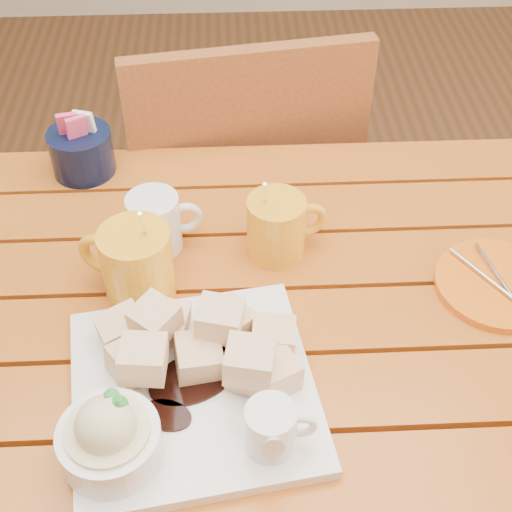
{
  "coord_description": "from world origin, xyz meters",
  "views": [
    {
      "loc": [
        0.03,
        -0.62,
        1.47
      ],
      "look_at": [
        0.06,
        0.05,
        0.82
      ],
      "focal_mm": 50.0,
      "sensor_mm": 36.0,
      "label": 1
    }
  ],
  "objects_px": {
    "coffee_mug_left": "(135,262)",
    "orange_saucer": "(499,284)",
    "coffee_mug_right": "(278,226)",
    "table": "(216,371)",
    "dessert_plate": "(179,389)",
    "chair_far": "(240,198)"
  },
  "relations": [
    {
      "from": "table",
      "to": "orange_saucer",
      "type": "xyz_separation_m",
      "value": [
        0.4,
        0.04,
        0.11
      ]
    },
    {
      "from": "coffee_mug_left",
      "to": "chair_far",
      "type": "xyz_separation_m",
      "value": [
        0.15,
        0.49,
        -0.3
      ]
    },
    {
      "from": "table",
      "to": "coffee_mug_right",
      "type": "distance_m",
      "value": 0.23
    },
    {
      "from": "coffee_mug_left",
      "to": "orange_saucer",
      "type": "distance_m",
      "value": 0.5
    },
    {
      "from": "dessert_plate",
      "to": "chair_far",
      "type": "bearing_deg",
      "value": 82.59
    },
    {
      "from": "dessert_plate",
      "to": "orange_saucer",
      "type": "relative_size",
      "value": 1.89
    },
    {
      "from": "table",
      "to": "coffee_mug_right",
      "type": "bearing_deg",
      "value": 54.69
    },
    {
      "from": "coffee_mug_right",
      "to": "coffee_mug_left",
      "type": "bearing_deg",
      "value": -174.86
    },
    {
      "from": "coffee_mug_left",
      "to": "orange_saucer",
      "type": "height_order",
      "value": "coffee_mug_left"
    },
    {
      "from": "dessert_plate",
      "to": "coffee_mug_left",
      "type": "distance_m",
      "value": 0.2
    },
    {
      "from": "table",
      "to": "coffee_mug_left",
      "type": "bearing_deg",
      "value": 148.4
    },
    {
      "from": "orange_saucer",
      "to": "coffee_mug_right",
      "type": "bearing_deg",
      "value": 163.54
    },
    {
      "from": "table",
      "to": "coffee_mug_right",
      "type": "relative_size",
      "value": 8.6
    },
    {
      "from": "orange_saucer",
      "to": "chair_far",
      "type": "height_order",
      "value": "chair_far"
    },
    {
      "from": "table",
      "to": "dessert_plate",
      "type": "xyz_separation_m",
      "value": [
        -0.04,
        -0.13,
        0.14
      ]
    },
    {
      "from": "coffee_mug_right",
      "to": "chair_far",
      "type": "distance_m",
      "value": 0.51
    },
    {
      "from": "coffee_mug_right",
      "to": "orange_saucer",
      "type": "xyz_separation_m",
      "value": [
        0.3,
        -0.09,
        -0.04
      ]
    },
    {
      "from": "table",
      "to": "dessert_plate",
      "type": "bearing_deg",
      "value": -106.35
    },
    {
      "from": "dessert_plate",
      "to": "coffee_mug_left",
      "type": "bearing_deg",
      "value": 108.19
    },
    {
      "from": "dessert_plate",
      "to": "orange_saucer",
      "type": "distance_m",
      "value": 0.47
    },
    {
      "from": "dessert_plate",
      "to": "table",
      "type": "bearing_deg",
      "value": 73.65
    },
    {
      "from": "coffee_mug_left",
      "to": "chair_far",
      "type": "bearing_deg",
      "value": 95.38
    }
  ]
}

